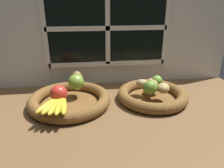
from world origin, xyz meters
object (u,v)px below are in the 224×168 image
at_px(fruit_bowl_left, 70,100).
at_px(apple_green_back, 76,82).
at_px(fruit_bowl_right, 152,95).
at_px(lime_near, 150,87).
at_px(pear_brown, 77,80).
at_px(lime_far, 157,81).
at_px(potato_back, 154,82).
at_px(banana_bunch_front, 57,104).
at_px(potato_large, 153,85).
at_px(potato_small, 163,88).
at_px(apple_red_front, 59,94).
at_px(potato_oblong, 142,84).
at_px(chili_pepper, 156,90).

xyz_separation_m(fruit_bowl_left, apple_green_back, (0.03, 0.05, 0.06)).
distance_m(fruit_bowl_right, lime_near, 0.08).
distance_m(apple_green_back, pear_brown, 0.02).
distance_m(apple_green_back, lime_far, 0.39).
distance_m(apple_green_back, potato_back, 0.38).
bearing_deg(lime_far, apple_green_back, 178.63).
bearing_deg(banana_bunch_front, potato_large, 15.59).
bearing_deg(potato_back, potato_small, -81.03).
bearing_deg(lime_near, apple_red_front, -177.12).
distance_m(fruit_bowl_left, potato_oblong, 0.35).
relative_size(banana_bunch_front, potato_large, 2.75).
distance_m(fruit_bowl_right, potato_back, 0.07).
bearing_deg(potato_large, apple_green_back, 171.46).
relative_size(apple_red_front, lime_near, 1.11).
bearing_deg(fruit_bowl_left, apple_green_back, 59.96).
xyz_separation_m(pear_brown, lime_far, (0.38, -0.03, -0.02)).
bearing_deg(potato_large, potato_small, -45.00).
bearing_deg(potato_small, apple_green_back, 167.10).
bearing_deg(fruit_bowl_right, lime_near, -123.69).
distance_m(potato_oblong, chili_pepper, 0.08).
bearing_deg(banana_bunch_front, fruit_bowl_right, 15.59).
xyz_separation_m(fruit_bowl_right, lime_far, (0.03, 0.04, 0.05)).
bearing_deg(lime_near, banana_bunch_front, -169.30).
height_order(banana_bunch_front, potato_large, potato_large).
xyz_separation_m(potato_back, potato_small, (0.01, -0.09, 0.00)).
bearing_deg(potato_large, banana_bunch_front, -164.41).
bearing_deg(apple_green_back, lime_far, -1.37).
bearing_deg(fruit_bowl_right, apple_red_front, -171.41).
height_order(pear_brown, chili_pepper, pear_brown).
relative_size(fruit_bowl_right, banana_bunch_front, 1.95).
xyz_separation_m(fruit_bowl_right, potato_small, (0.04, -0.04, 0.05)).
bearing_deg(potato_oblong, fruit_bowl_left, -174.74).
height_order(apple_green_back, apple_red_front, apple_green_back).
relative_size(fruit_bowl_left, lime_far, 6.83).
distance_m(potato_small, lime_near, 0.07).
relative_size(fruit_bowl_right, potato_small, 4.82).
xyz_separation_m(apple_red_front, lime_near, (0.39, 0.02, -0.00)).
bearing_deg(potato_small, lime_near, -173.33).
relative_size(fruit_bowl_right, potato_back, 4.62).
distance_m(fruit_bowl_left, banana_bunch_front, 0.13).
bearing_deg(chili_pepper, fruit_bowl_left, -178.62).
distance_m(potato_large, potato_back, 0.06).
relative_size(potato_large, chili_pepper, 0.56).
bearing_deg(potato_small, potato_back, 98.97).
height_order(fruit_bowl_right, potato_back, potato_back).
bearing_deg(apple_red_front, chili_pepper, 4.81).
height_order(potato_large, lime_near, lime_near).
relative_size(banana_bunch_front, lime_far, 3.14).
bearing_deg(lime_far, potato_small, -88.51).
bearing_deg(banana_bunch_front, potato_oblong, 21.36).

